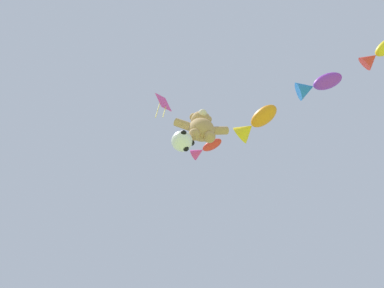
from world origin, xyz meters
TOP-DOWN VIEW (x-y plane):
  - teddy_bear_kite at (1.93, 6.38)m, footprint 2.41×1.06m
  - soccer_ball_kite at (1.16, 6.53)m, footprint 0.91×0.91m
  - fish_kite_crimson at (2.51, 8.17)m, footprint 1.59×1.50m
  - fish_kite_tangerine at (4.74, 6.52)m, footprint 2.10×2.38m
  - fish_kite_violet at (6.82, 4.01)m, footprint 2.09×1.70m
  - fish_kite_goldfin at (8.94, 2.20)m, footprint 1.48×1.66m
  - diamond_kite at (0.08, 6.32)m, footprint 0.95×0.82m

SIDE VIEW (x-z plane):
  - soccer_ball_kite at x=1.16m, z-range 11.02..11.85m
  - teddy_bear_kite at x=1.93m, z-range 11.70..14.15m
  - fish_kite_goldfin at x=8.94m, z-range 13.88..14.61m
  - fish_kite_violet at x=6.82m, z-range 13.84..14.72m
  - fish_kite_crimson at x=2.51m, z-range 14.25..14.85m
  - fish_kite_tangerine at x=4.74m, z-range 14.40..15.44m
  - diamond_kite at x=0.08m, z-range 13.51..16.39m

